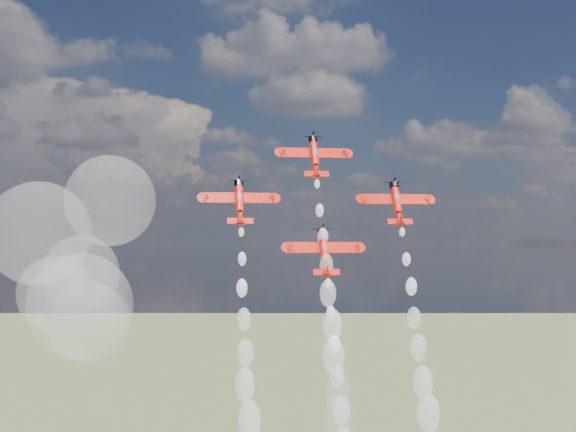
# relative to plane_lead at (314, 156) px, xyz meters

# --- Properties ---
(plane_lead) EXTENTS (13.62, 7.13, 8.91)m
(plane_lead) POSITION_rel_plane_lead_xyz_m (0.00, 0.00, 0.00)
(plane_lead) COLOR red
(plane_lead) RESTS_ON ground
(plane_left) EXTENTS (13.62, 7.13, 8.91)m
(plane_left) POSITION_rel_plane_lead_xyz_m (-15.26, -5.12, -9.38)
(plane_left) COLOR red
(plane_left) RESTS_ON ground
(plane_right) EXTENTS (13.62, 7.13, 8.91)m
(plane_right) POSITION_rel_plane_lead_xyz_m (15.26, -5.12, -9.38)
(plane_right) COLOR red
(plane_right) RESTS_ON ground
(plane_slot) EXTENTS (13.62, 7.13, 8.91)m
(plane_slot) POSITION_rel_plane_lead_xyz_m (0.00, -10.23, -18.75)
(plane_slot) COLOR red
(plane_slot) RESTS_ON ground
(smoke_trail_lead) EXTENTS (5.51, 28.18, 49.18)m
(smoke_trail_lead) POSITION_rel_plane_lead_xyz_m (-0.10, -23.06, -42.33)
(smoke_trail_lead) COLOR white
(smoke_trail_lead) RESTS_ON plane_lead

